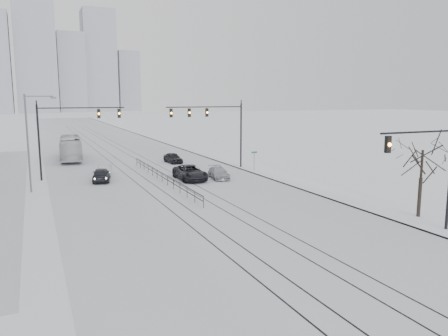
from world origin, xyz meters
TOP-DOWN VIEW (x-y plane):
  - ground at (0.00, 0.00)m, footprint 500.00×500.00m
  - road at (0.00, 60.00)m, footprint 22.00×260.00m
  - sidewalk_east at (13.50, 60.00)m, footprint 5.00×260.00m
  - curb at (11.05, 60.00)m, footprint 0.10×260.00m
  - tram_rails at (-0.00, 40.00)m, footprint 5.30×180.00m
  - skyline at (5.02, 273.63)m, footprint 96.00×48.00m
  - traffic_mast_near at (10.79, 6.00)m, footprint 6.10×0.37m
  - traffic_mast_ne at (8.15, 34.99)m, footprint 9.60×0.37m
  - traffic_mast_nw at (-8.52, 36.00)m, footprint 9.10×0.37m
  - street_light_west at (-12.20, 30.00)m, footprint 2.73×0.25m
  - bare_tree at (13.20, 9.00)m, footprint 4.40×4.40m
  - median_fence at (0.00, 30.00)m, footprint 0.06×24.00m
  - street_sign at (11.80, 32.00)m, footprint 0.70×0.06m
  - sedan_sb_inner at (-5.75, 32.76)m, footprint 2.49×4.56m
  - sedan_sb_outer at (-4.86, 36.16)m, footprint 2.17×4.18m
  - sedan_nb_front at (3.04, 29.88)m, footprint 2.64×5.62m
  - sedan_nb_right at (6.14, 29.42)m, footprint 2.34×4.44m
  - sedan_nb_far at (5.01, 42.52)m, footprint 1.92×4.11m
  - box_truck at (-7.30, 51.09)m, footprint 3.60×11.99m

SIDE VIEW (x-z plane):
  - ground at x=0.00m, z-range 0.00..0.00m
  - road at x=0.00m, z-range 0.00..0.02m
  - tram_rails at x=0.00m, z-range 0.02..0.03m
  - curb at x=11.05m, z-range 0.00..0.12m
  - sidewalk_east at x=13.50m, z-range 0.00..0.16m
  - median_fence at x=0.00m, z-range 0.03..1.03m
  - sedan_nb_right at x=6.14m, z-range 0.00..1.23m
  - sedan_sb_outer at x=-4.86m, z-range 0.00..1.31m
  - sedan_nb_far at x=5.01m, z-range 0.00..1.36m
  - sedan_sb_inner at x=-5.75m, z-range 0.00..1.47m
  - sedan_nb_front at x=3.04m, z-range 0.00..1.55m
  - street_sign at x=11.80m, z-range 0.41..2.81m
  - box_truck at x=-7.30m, z-range 0.00..3.29m
  - bare_tree at x=13.20m, z-range 1.44..7.54m
  - traffic_mast_near at x=10.79m, z-range 1.06..8.06m
  - street_light_west at x=-12.20m, z-range 0.71..9.71m
  - traffic_mast_nw at x=-8.52m, z-range 1.57..9.57m
  - traffic_mast_ne at x=8.15m, z-range 1.76..9.76m
  - skyline at x=5.02m, z-range -5.35..66.65m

